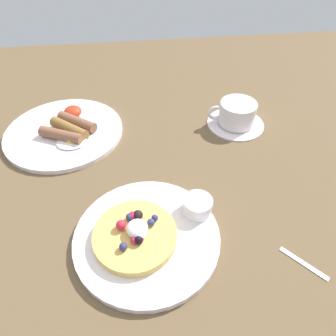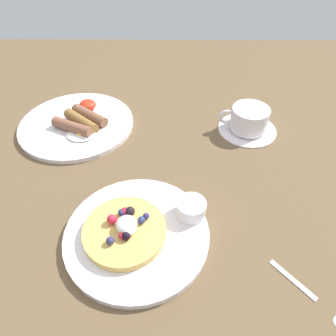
% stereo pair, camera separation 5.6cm
% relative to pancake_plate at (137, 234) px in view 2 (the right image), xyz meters
% --- Properties ---
extents(ground_plane, '(1.73, 1.48, 0.03)m').
position_rel_pancake_plate_xyz_m(ground_plane, '(0.01, 0.12, -0.02)').
color(ground_plane, brown).
extents(pancake_plate, '(0.25, 0.25, 0.01)m').
position_rel_pancake_plate_xyz_m(pancake_plate, '(0.00, 0.00, 0.00)').
color(pancake_plate, white).
rests_on(pancake_plate, ground_plane).
extents(pancake_with_berries, '(0.14, 0.14, 0.04)m').
position_rel_pancake_plate_xyz_m(pancake_with_berries, '(-0.02, -0.00, 0.02)').
color(pancake_with_berries, '#DEB45B').
rests_on(pancake_with_berries, pancake_plate).
extents(syrup_ramekin, '(0.05, 0.05, 0.03)m').
position_rel_pancake_plate_xyz_m(syrup_ramekin, '(0.09, 0.04, 0.02)').
color(syrup_ramekin, white).
rests_on(syrup_ramekin, pancake_plate).
extents(breakfast_plate, '(0.28, 0.28, 0.01)m').
position_rel_pancake_plate_xyz_m(breakfast_plate, '(-0.17, 0.32, -0.00)').
color(breakfast_plate, white).
rests_on(breakfast_plate, ground_plane).
extents(fried_breakfast, '(0.13, 0.16, 0.03)m').
position_rel_pancake_plate_xyz_m(fried_breakfast, '(-0.16, 0.31, 0.02)').
color(fried_breakfast, brown).
rests_on(fried_breakfast, breakfast_plate).
extents(coffee_saucer, '(0.14, 0.14, 0.01)m').
position_rel_pancake_plate_xyz_m(coffee_saucer, '(0.24, 0.30, -0.00)').
color(coffee_saucer, white).
rests_on(coffee_saucer, ground_plane).
extents(coffee_cup, '(0.12, 0.09, 0.05)m').
position_rel_pancake_plate_xyz_m(coffee_cup, '(0.24, 0.30, 0.03)').
color(coffee_cup, white).
rests_on(coffee_cup, coffee_saucer).
extents(teaspoon, '(0.10, 0.11, 0.01)m').
position_rel_pancake_plate_xyz_m(teaspoon, '(0.28, -0.12, -0.00)').
color(teaspoon, silver).
rests_on(teaspoon, ground_plane).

